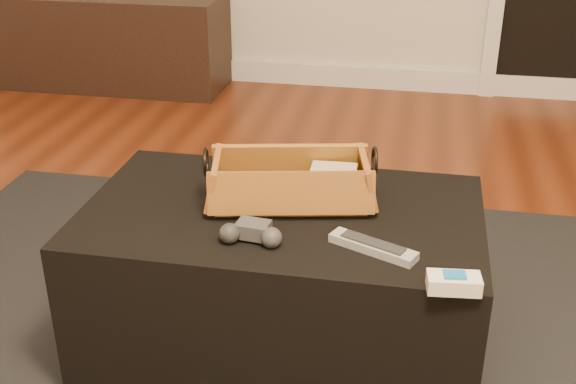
% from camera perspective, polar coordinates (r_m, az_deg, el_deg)
% --- Properties ---
extents(baseboard, '(5.00, 0.04, 0.12)m').
position_cam_1_polar(baseboard, '(4.20, 3.66, 9.16)').
color(baseboard, white).
rests_on(baseboard, floor).
extents(media_cabinet, '(1.31, 0.45, 0.51)m').
position_cam_1_polar(media_cabinet, '(4.28, -13.97, 11.53)').
color(media_cabinet, black).
rests_on(media_cabinet, floor).
extents(area_rug, '(2.60, 2.00, 0.01)m').
position_cam_1_polar(area_rug, '(2.01, -0.74, -12.92)').
color(area_rug, black).
rests_on(area_rug, floor).
extents(ottoman, '(1.00, 0.60, 0.42)m').
position_cam_1_polar(ottoman, '(1.92, -0.48, -6.96)').
color(ottoman, black).
rests_on(ottoman, area_rug).
extents(tv_remote, '(0.23, 0.12, 0.02)m').
position_cam_1_polar(tv_remote, '(1.83, -0.47, -0.20)').
color(tv_remote, black).
rests_on(tv_remote, wicker_basket).
extents(cloth_bundle, '(0.12, 0.08, 0.06)m').
position_cam_1_polar(cloth_bundle, '(1.87, 3.62, 1.03)').
color(cloth_bundle, '#CAB08C').
rests_on(cloth_bundle, wicker_basket).
extents(wicker_basket, '(0.46, 0.30, 0.15)m').
position_cam_1_polar(wicker_basket, '(1.83, 0.20, 0.68)').
color(wicker_basket, '#9E5C23').
rests_on(wicker_basket, ottoman).
extents(game_controller, '(0.15, 0.08, 0.05)m').
position_cam_1_polar(game_controller, '(1.66, -2.90, -3.27)').
color(game_controller, '#333335').
rests_on(game_controller, ottoman).
extents(silver_remote, '(0.21, 0.13, 0.02)m').
position_cam_1_polar(silver_remote, '(1.64, 6.73, -4.30)').
color(silver_remote, '#A0A2A8').
rests_on(silver_remote, ottoman).
extents(cream_gadget, '(0.11, 0.07, 0.04)m').
position_cam_1_polar(cream_gadget, '(1.53, 12.97, -7.00)').
color(cream_gadget, silver).
rests_on(cream_gadget, ottoman).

